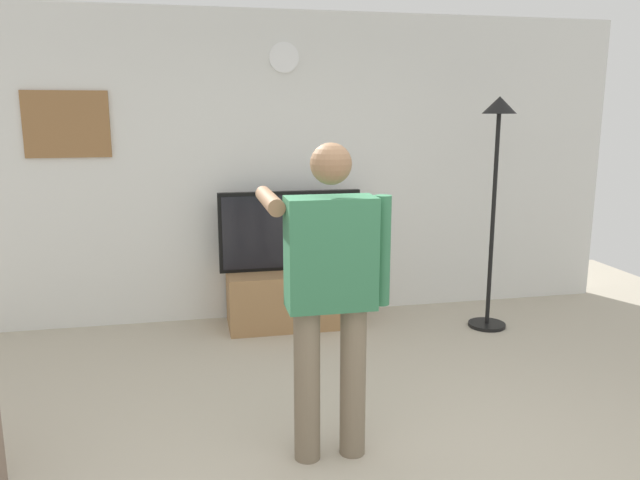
# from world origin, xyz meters

# --- Properties ---
(back_wall) EXTENTS (6.40, 0.10, 2.70)m
(back_wall) POSITION_xyz_m (0.00, 2.95, 1.35)
(back_wall) COLOR silver
(back_wall) RESTS_ON ground_plane
(tv_stand) EXTENTS (1.11, 0.56, 0.49)m
(tv_stand) POSITION_xyz_m (0.06, 2.60, 0.25)
(tv_stand) COLOR #997047
(tv_stand) RESTS_ON ground_plane
(television) EXTENTS (1.23, 0.07, 0.69)m
(television) POSITION_xyz_m (0.06, 2.65, 0.84)
(television) COLOR black
(television) RESTS_ON tv_stand
(wall_clock) EXTENTS (0.26, 0.03, 0.26)m
(wall_clock) POSITION_xyz_m (0.06, 2.89, 2.30)
(wall_clock) COLOR white
(framed_picture) EXTENTS (0.68, 0.04, 0.54)m
(framed_picture) POSITION_xyz_m (-1.74, 2.90, 1.75)
(framed_picture) COLOR olive
(floor_lamp) EXTENTS (0.32, 0.32, 1.97)m
(floor_lamp) POSITION_xyz_m (1.72, 2.19, 1.41)
(floor_lamp) COLOR black
(floor_lamp) RESTS_ON ground_plane
(person_standing_nearer_lamp) EXTENTS (0.64, 0.78, 1.70)m
(person_standing_nearer_lamp) POSITION_xyz_m (-0.08, 0.47, 0.97)
(person_standing_nearer_lamp) COLOR #7A6B56
(person_standing_nearer_lamp) RESTS_ON ground_plane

